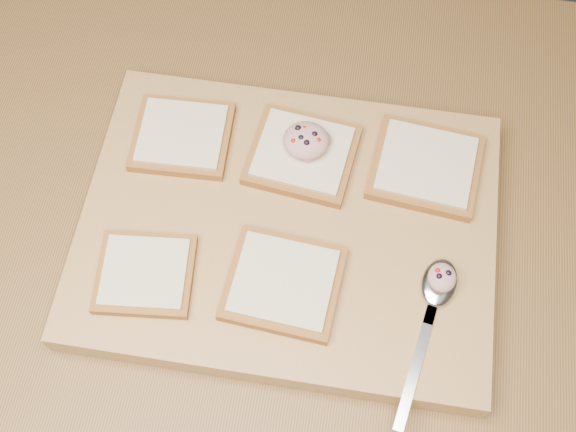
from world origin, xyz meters
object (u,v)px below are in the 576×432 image
cutting_board (288,228)px  tuna_salad_dollop (306,140)px  bread_far_center (302,154)px  spoon (436,295)px

cutting_board → tuna_salad_dollop: tuna_salad_dollop is taller
tuna_salad_dollop → bread_far_center: bearing=-115.2°
bread_far_center → tuna_salad_dollop: size_ratio=2.46×
bread_far_center → spoon: bearing=-41.8°
bread_far_center → spoon: (0.18, -0.16, -0.00)m
bread_far_center → tuna_salad_dollop: tuna_salad_dollop is taller
spoon → cutting_board: bearing=159.4°
cutting_board → spoon: size_ratio=2.40×
tuna_salad_dollop → spoon: bearing=-43.5°
cutting_board → spoon: (0.18, -0.07, 0.03)m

